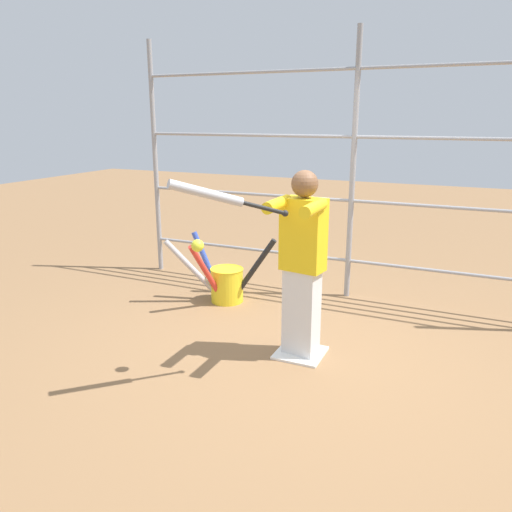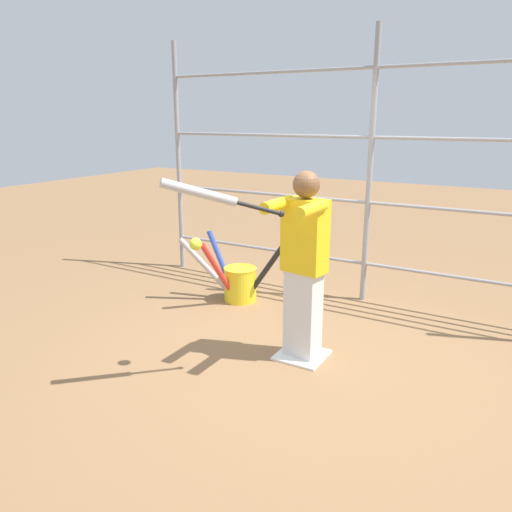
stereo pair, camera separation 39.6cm
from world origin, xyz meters
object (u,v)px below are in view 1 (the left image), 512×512
Objects in this scene: batter at (302,260)px; softball_in_flight at (198,246)px; baseball_bat_swinging at (217,196)px; bat_bucket at (225,282)px.

softball_in_flight is at bearing 45.45° from batter.
batter is 2.31× the size of baseball_bat_swinging.
softball_in_flight is (0.27, -0.17, -0.41)m from baseball_bat_swinging.
softball_in_flight is 1.81m from bat_bucket.
batter is 16.47× the size of softball_in_flight.
bat_bucket is (0.57, -1.50, -0.83)m from softball_in_flight.
bat_bucket is (1.19, -0.88, -0.63)m from batter.
softball_in_flight is at bearing -32.79° from baseball_bat_swinging.
batter is 0.90m from softball_in_flight.
baseball_bat_swinging is 7.12× the size of softball_in_flight.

